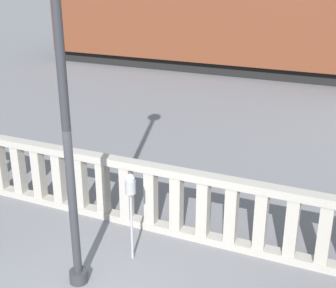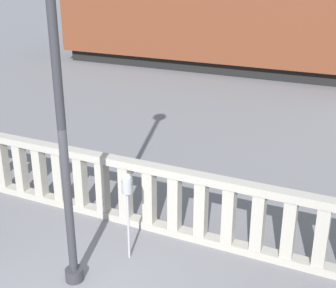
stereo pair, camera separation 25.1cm
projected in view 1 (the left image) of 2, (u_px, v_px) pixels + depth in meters
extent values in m
cube|color=#9E998E|center=(164.00, 228.00, 8.63)|extent=(15.23, 0.24, 0.14)
cube|color=#9E998E|center=(163.00, 170.00, 8.21)|extent=(15.23, 0.24, 0.14)
cube|color=#9E998E|center=(0.00, 165.00, 9.87)|extent=(0.20, 0.20, 1.02)
cube|color=#9E998E|center=(19.00, 169.00, 9.67)|extent=(0.20, 0.20, 1.02)
cube|color=#9E998E|center=(39.00, 173.00, 9.48)|extent=(0.20, 0.20, 1.02)
cube|color=#9E998E|center=(59.00, 178.00, 9.29)|extent=(0.20, 0.20, 1.02)
cube|color=#9E998E|center=(81.00, 182.00, 9.10)|extent=(0.20, 0.20, 1.02)
cube|color=#9E998E|center=(103.00, 187.00, 8.90)|extent=(0.20, 0.20, 1.02)
cube|color=#9E998E|center=(127.00, 192.00, 8.71)|extent=(0.20, 0.20, 1.02)
cube|color=#9E998E|center=(151.00, 197.00, 8.52)|extent=(0.20, 0.20, 1.02)
cube|color=#9E998E|center=(177.00, 202.00, 8.33)|extent=(0.20, 0.20, 1.02)
cube|color=#9E998E|center=(203.00, 208.00, 8.13)|extent=(0.20, 0.20, 1.02)
cube|color=#9E998E|center=(231.00, 214.00, 7.94)|extent=(0.20, 0.20, 1.02)
cube|color=#9E998E|center=(261.00, 220.00, 7.75)|extent=(0.20, 0.20, 1.02)
cube|color=#9E998E|center=(292.00, 227.00, 7.56)|extent=(0.20, 0.20, 1.02)
cube|color=#9E998E|center=(324.00, 234.00, 7.36)|extent=(0.20, 0.20, 1.02)
cylinder|color=#2D2D33|center=(79.00, 276.00, 7.24)|extent=(0.28, 0.28, 0.20)
cylinder|color=#2D2D33|center=(64.00, 96.00, 6.20)|extent=(0.13, 0.13, 5.57)
cylinder|color=#99999E|center=(132.00, 226.00, 7.65)|extent=(0.04, 0.04, 1.22)
cylinder|color=gray|center=(130.00, 187.00, 7.39)|extent=(0.17, 0.17, 0.22)
sphere|color=#B2B7BC|center=(130.00, 178.00, 7.33)|extent=(0.15, 0.15, 0.15)
cube|color=black|center=(295.00, 48.00, 25.80)|extent=(22.79, 2.37, 0.55)
cube|color=black|center=(298.00, 17.00, 25.20)|extent=(23.25, 2.96, 2.76)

